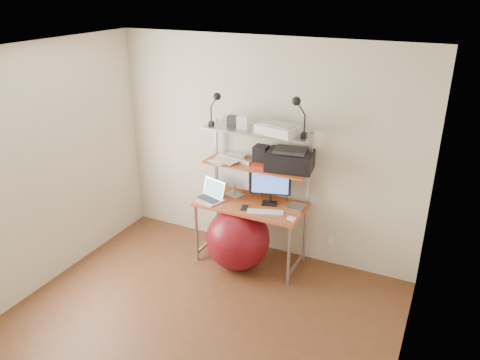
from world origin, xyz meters
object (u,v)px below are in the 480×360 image
Objects in this scene: monitor_black at (270,185)px; exercise_ball at (238,239)px; printer at (290,160)px; monitor_silver at (235,174)px; laptop at (211,195)px.

monitor_black is 0.71m from exercise_ball.
monitor_silver is at bearing 175.36° from printer.
monitor_silver is 0.69m from printer.
monitor_black is at bearing 9.19° from monitor_silver.
monitor_silver is 1.09× the size of monitor_black.
monitor_silver is 0.68× the size of exercise_ball.
printer reaches higher than monitor_silver.
printer reaches higher than exercise_ball.
exercise_ball is at bearing -152.41° from monitor_black.
monitor_silver is 0.92× the size of printer.
monitor_black is at bearing -164.93° from printer.
printer is (0.82, 0.26, 0.47)m from laptop.
printer reaches higher than laptop.
monitor_silver is at bearing 121.96° from exercise_ball.
printer is at bearing 36.43° from exercise_ball.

